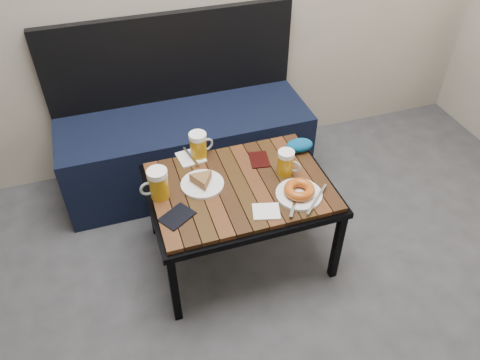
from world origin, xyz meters
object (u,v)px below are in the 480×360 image
object	(u,v)px
plate_pie	(202,182)
passport_burgundy	(259,160)
beer_mug_left	(158,184)
bench	(185,141)
beer_mug_centre	(199,145)
plate_bagel	(299,192)
beer_mug_right	(286,162)
knit_pouch	(299,145)
cafe_table	(240,192)
passport_navy	(177,217)

from	to	relation	value
plate_pie	passport_burgundy	bearing A→B (deg)	16.58
beer_mug_left	plate_pie	size ratio (longest dim) A/B	0.73
bench	beer_mug_centre	size ratio (longest dim) A/B	10.34
beer_mug_left	plate_bagel	bearing A→B (deg)	157.27
beer_mug_right	knit_pouch	xyz separation A→B (m)	(0.13, 0.14, -0.03)
cafe_table	beer_mug_centre	world-z (taller)	beer_mug_centre
bench	knit_pouch	size ratio (longest dim) A/B	10.17
plate_bagel	passport_navy	world-z (taller)	plate_bagel
beer_mug_right	passport_burgundy	distance (m)	0.16
plate_pie	plate_bagel	size ratio (longest dim) A/B	0.80
beer_mug_centre	cafe_table	bearing A→B (deg)	-78.46
plate_bagel	passport_burgundy	bearing A→B (deg)	105.55
beer_mug_right	plate_bagel	world-z (taller)	beer_mug_right
beer_mug_left	beer_mug_centre	distance (m)	0.32
passport_navy	passport_burgundy	world-z (taller)	same
bench	beer_mug_right	bearing A→B (deg)	-62.61
beer_mug_left	passport_navy	world-z (taller)	beer_mug_left
beer_mug_left	plate_pie	distance (m)	0.21
passport_burgundy	beer_mug_left	bearing A→B (deg)	-159.34
beer_mug_right	passport_burgundy	world-z (taller)	beer_mug_right
bench	knit_pouch	world-z (taller)	bench
knit_pouch	plate_bagel	bearing A→B (deg)	-113.55
beer_mug_centre	beer_mug_right	size ratio (longest dim) A/B	1.10
cafe_table	passport_burgundy	world-z (taller)	passport_burgundy
bench	passport_burgundy	world-z (taller)	bench
beer_mug_left	knit_pouch	bearing A→B (deg)	-175.66
bench	passport_navy	world-z (taller)	bench
cafe_table	beer_mug_centre	size ratio (longest dim) A/B	6.20
passport_burgundy	knit_pouch	distance (m)	0.22
cafe_table	plate_pie	xyz separation A→B (m)	(-0.16, 0.05, 0.07)
cafe_table	beer_mug_left	bearing A→B (deg)	173.63
beer_mug_centre	bench	bearing A→B (deg)	74.73
plate_pie	knit_pouch	xyz separation A→B (m)	(0.52, 0.11, 0.01)
beer_mug_centre	plate_pie	bearing A→B (deg)	-114.70
bench	passport_burgundy	size ratio (longest dim) A/B	11.29
knit_pouch	beer_mug_left	bearing A→B (deg)	-171.00
beer_mug_centre	plate_bagel	world-z (taller)	beer_mug_centre
beer_mug_centre	knit_pouch	size ratio (longest dim) A/B	0.98
cafe_table	plate_bagel	xyz separation A→B (m)	(0.23, -0.15, 0.07)
beer_mug_centre	plate_bagel	distance (m)	0.54
plate_pie	bench	bearing A→B (deg)	85.49
beer_mug_right	beer_mug_centre	bearing A→B (deg)	-174.53
knit_pouch	bench	bearing A→B (deg)	132.29
beer_mug_left	beer_mug_centre	xyz separation A→B (m)	(0.24, 0.22, -0.00)
cafe_table	plate_pie	size ratio (longest dim) A/B	4.26
bench	plate_pie	distance (m)	0.67
plate_bagel	passport_navy	size ratio (longest dim) A/B	1.78
beer_mug_centre	plate_pie	size ratio (longest dim) A/B	0.69
bench	plate_bagel	size ratio (longest dim) A/B	5.69
beer_mug_centre	passport_navy	size ratio (longest dim) A/B	0.98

